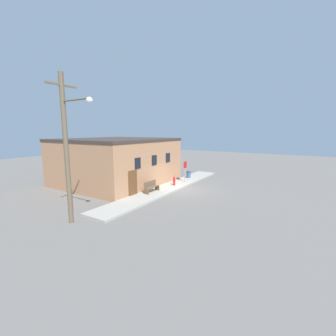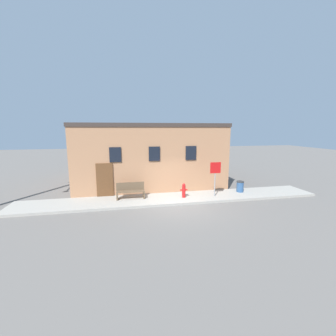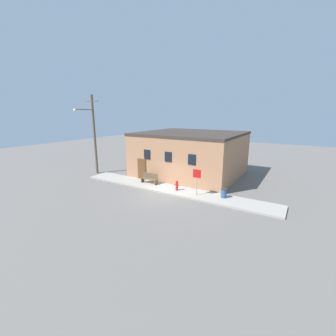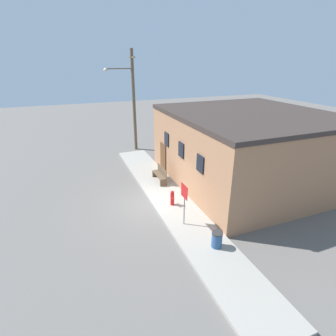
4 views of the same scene
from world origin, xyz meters
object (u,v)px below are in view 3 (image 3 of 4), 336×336
(fire_hydrant, at_px, (177,185))
(bench, at_px, (150,178))
(stop_sign, at_px, (197,177))
(utility_pole, at_px, (93,133))
(trash_bin, at_px, (224,193))

(fire_hydrant, xyz_separation_m, bench, (-3.17, 0.43, 0.03))
(stop_sign, relative_size, bench, 1.29)
(fire_hydrant, height_order, utility_pole, utility_pole)
(bench, relative_size, trash_bin, 2.29)
(trash_bin, bearing_deg, stop_sign, -163.16)
(trash_bin, bearing_deg, fire_hydrant, -173.64)
(stop_sign, height_order, utility_pole, utility_pole)
(trash_bin, height_order, utility_pole, utility_pole)
(stop_sign, relative_size, utility_pole, 0.25)
(fire_hydrant, relative_size, bench, 0.53)
(stop_sign, height_order, trash_bin, stop_sign)
(trash_bin, xyz_separation_m, utility_pole, (-14.70, 0.20, 4.04))
(fire_hydrant, xyz_separation_m, utility_pole, (-10.73, 0.65, 3.96))
(bench, height_order, utility_pole, utility_pole)
(fire_hydrant, bearing_deg, trash_bin, 6.36)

